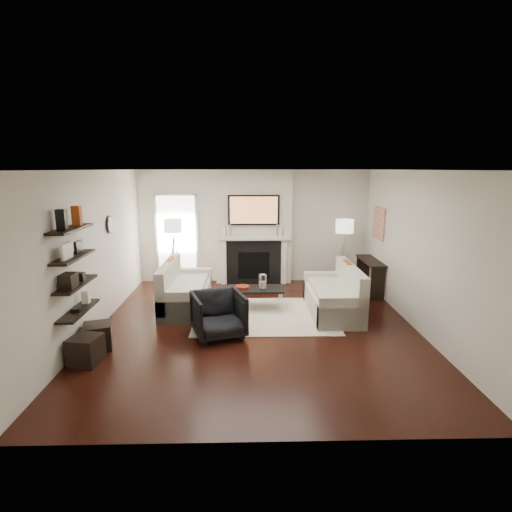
{
  "coord_description": "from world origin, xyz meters",
  "views": [
    {
      "loc": [
        -0.18,
        -6.56,
        2.72
      ],
      "look_at": [
        0.0,
        0.6,
        1.15
      ],
      "focal_mm": 28.0,
      "sensor_mm": 36.0,
      "label": 1
    }
  ],
  "objects_px": {
    "lamp_left_shade": "(173,226)",
    "ottoman_near": "(98,336)",
    "coffee_table": "(255,289)",
    "loveseat_left_base": "(187,297)",
    "armchair": "(219,313)",
    "lamp_right_shade": "(345,226)",
    "loveseat_right_base": "(332,303)"
  },
  "relations": [
    {
      "from": "lamp_left_shade",
      "to": "ottoman_near",
      "type": "relative_size",
      "value": 1.0
    },
    {
      "from": "coffee_table",
      "to": "ottoman_near",
      "type": "xyz_separation_m",
      "value": [
        -2.46,
        -1.75,
        -0.2
      ]
    },
    {
      "from": "loveseat_left_base",
      "to": "armchair",
      "type": "distance_m",
      "value": 1.59
    },
    {
      "from": "loveseat_left_base",
      "to": "lamp_right_shade",
      "type": "relative_size",
      "value": 4.5
    },
    {
      "from": "loveseat_right_base",
      "to": "lamp_left_shade",
      "type": "relative_size",
      "value": 4.5
    },
    {
      "from": "lamp_right_shade",
      "to": "loveseat_right_base",
      "type": "bearing_deg",
      "value": -109.48
    },
    {
      "from": "armchair",
      "to": "ottoman_near",
      "type": "distance_m",
      "value": 1.89
    },
    {
      "from": "coffee_table",
      "to": "lamp_left_shade",
      "type": "bearing_deg",
      "value": 140.18
    },
    {
      "from": "loveseat_left_base",
      "to": "ottoman_near",
      "type": "xyz_separation_m",
      "value": [
        -1.1,
        -1.84,
        -0.01
      ]
    },
    {
      "from": "loveseat_left_base",
      "to": "lamp_left_shade",
      "type": "distance_m",
      "value": 1.97
    },
    {
      "from": "coffee_table",
      "to": "loveseat_left_base",
      "type": "bearing_deg",
      "value": 176.5
    },
    {
      "from": "lamp_left_shade",
      "to": "coffee_table",
      "type": "bearing_deg",
      "value": -39.82
    },
    {
      "from": "loveseat_right_base",
      "to": "lamp_right_shade",
      "type": "height_order",
      "value": "lamp_right_shade"
    },
    {
      "from": "coffee_table",
      "to": "armchair",
      "type": "xyz_separation_m",
      "value": [
        -0.63,
        -1.31,
        0.01
      ]
    },
    {
      "from": "lamp_right_shade",
      "to": "ottoman_near",
      "type": "distance_m",
      "value": 5.63
    },
    {
      "from": "ottoman_near",
      "to": "lamp_right_shade",
      "type": "bearing_deg",
      "value": 34.55
    },
    {
      "from": "coffee_table",
      "to": "ottoman_near",
      "type": "relative_size",
      "value": 2.75
    },
    {
      "from": "loveseat_right_base",
      "to": "lamp_right_shade",
      "type": "xyz_separation_m",
      "value": [
        0.59,
        1.66,
        1.24
      ]
    },
    {
      "from": "loveseat_left_base",
      "to": "coffee_table",
      "type": "bearing_deg",
      "value": -3.5
    },
    {
      "from": "coffee_table",
      "to": "lamp_left_shade",
      "type": "distance_m",
      "value": 2.62
    },
    {
      "from": "loveseat_left_base",
      "to": "lamp_right_shade",
      "type": "height_order",
      "value": "lamp_right_shade"
    },
    {
      "from": "loveseat_right_base",
      "to": "coffee_table",
      "type": "relative_size",
      "value": 1.64
    },
    {
      "from": "lamp_right_shade",
      "to": "ottoman_near",
      "type": "bearing_deg",
      "value": -145.45
    },
    {
      "from": "loveseat_left_base",
      "to": "coffee_table",
      "type": "relative_size",
      "value": 1.64
    },
    {
      "from": "lamp_right_shade",
      "to": "ottoman_near",
      "type": "xyz_separation_m",
      "value": [
        -4.52,
        -3.11,
        -1.25
      ]
    },
    {
      "from": "lamp_left_shade",
      "to": "ottoman_near",
      "type": "distance_m",
      "value": 3.57
    },
    {
      "from": "lamp_right_shade",
      "to": "loveseat_left_base",
      "type": "bearing_deg",
      "value": -159.56
    },
    {
      "from": "loveseat_left_base",
      "to": "armchair",
      "type": "bearing_deg",
      "value": -62.34
    },
    {
      "from": "loveseat_right_base",
      "to": "ottoman_near",
      "type": "xyz_separation_m",
      "value": [
        -3.93,
        -1.45,
        -0.01
      ]
    },
    {
      "from": "loveseat_right_base",
      "to": "ottoman_near",
      "type": "distance_m",
      "value": 4.19
    },
    {
      "from": "loveseat_left_base",
      "to": "armchair",
      "type": "height_order",
      "value": "armchair"
    },
    {
      "from": "ottoman_near",
      "to": "armchair",
      "type": "bearing_deg",
      "value": 13.52
    }
  ]
}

